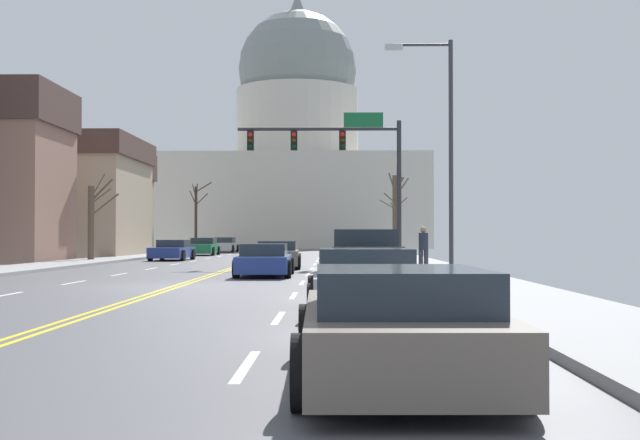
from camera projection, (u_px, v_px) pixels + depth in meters
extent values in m
cube|color=#515156|center=(176.00, 288.00, 22.65)|extent=(14.00, 180.00, 0.06)
cube|color=yellow|center=(171.00, 287.00, 22.65)|extent=(0.10, 176.40, 0.00)
cube|color=yellow|center=(180.00, 287.00, 22.65)|extent=(0.10, 176.40, 0.00)
cube|color=silver|center=(246.00, 366.00, 8.89)|extent=(0.12, 2.20, 0.00)
cube|color=silver|center=(279.00, 318.00, 14.09)|extent=(0.12, 2.20, 0.00)
cube|color=silver|center=(294.00, 296.00, 19.29)|extent=(0.12, 2.20, 0.00)
cube|color=silver|center=(302.00, 283.00, 24.49)|extent=(0.12, 2.20, 0.00)
cube|color=silver|center=(308.00, 274.00, 29.69)|extent=(0.12, 2.20, 0.00)
cube|color=silver|center=(312.00, 269.00, 34.88)|extent=(0.12, 2.20, 0.00)
cube|color=silver|center=(315.00, 264.00, 40.08)|extent=(0.12, 2.20, 0.00)
cube|color=silver|center=(317.00, 261.00, 45.28)|extent=(0.12, 2.20, 0.00)
cube|color=silver|center=(319.00, 258.00, 50.48)|extent=(0.12, 2.20, 0.00)
cube|color=silver|center=(320.00, 256.00, 55.68)|extent=(0.12, 2.20, 0.00)
cube|color=silver|center=(321.00, 254.00, 60.87)|extent=(0.12, 2.20, 0.00)
cube|color=silver|center=(322.00, 253.00, 66.07)|extent=(0.12, 2.20, 0.00)
cube|color=silver|center=(323.00, 252.00, 71.27)|extent=(0.12, 2.20, 0.00)
cube|color=silver|center=(324.00, 251.00, 76.47)|extent=(0.12, 2.20, 0.00)
cube|color=silver|center=(325.00, 250.00, 81.67)|extent=(0.12, 2.20, 0.00)
cube|color=silver|center=(325.00, 249.00, 86.87)|extent=(0.12, 2.20, 0.00)
cube|color=silver|center=(4.00, 295.00, 19.41)|extent=(0.12, 2.20, 0.00)
cube|color=silver|center=(74.00, 283.00, 24.61)|extent=(0.12, 2.20, 0.00)
cube|color=silver|center=(119.00, 274.00, 29.81)|extent=(0.12, 2.20, 0.00)
cube|color=silver|center=(151.00, 269.00, 35.01)|extent=(0.12, 2.20, 0.00)
cube|color=silver|center=(175.00, 264.00, 40.21)|extent=(0.12, 2.20, 0.00)
cube|color=silver|center=(193.00, 261.00, 45.40)|extent=(0.12, 2.20, 0.00)
cube|color=silver|center=(208.00, 258.00, 50.60)|extent=(0.12, 2.20, 0.00)
cube|color=silver|center=(220.00, 256.00, 55.80)|extent=(0.12, 2.20, 0.00)
cube|color=silver|center=(229.00, 254.00, 61.00)|extent=(0.12, 2.20, 0.00)
cube|color=silver|center=(238.00, 253.00, 66.20)|extent=(0.12, 2.20, 0.00)
cube|color=silver|center=(245.00, 252.00, 71.40)|extent=(0.12, 2.20, 0.00)
cube|color=silver|center=(251.00, 251.00, 76.59)|extent=(0.12, 2.20, 0.00)
cube|color=silver|center=(256.00, 250.00, 81.79)|extent=(0.12, 2.20, 0.00)
cube|color=silver|center=(261.00, 249.00, 86.99)|extent=(0.12, 2.20, 0.00)
cube|color=gray|center=(478.00, 285.00, 22.50)|extent=(3.00, 180.00, 0.14)
cylinder|color=#28282D|center=(399.00, 191.00, 38.70)|extent=(0.22, 0.22, 6.85)
cylinder|color=#28282D|center=(318.00, 129.00, 38.83)|extent=(7.80, 0.16, 0.16)
cube|color=black|center=(342.00, 141.00, 38.79)|extent=(0.32, 0.28, 0.92)
sphere|color=red|center=(342.00, 134.00, 38.64)|extent=(0.22, 0.22, 0.22)
sphere|color=#332B05|center=(342.00, 140.00, 38.63)|extent=(0.22, 0.22, 0.22)
sphere|color=black|center=(342.00, 146.00, 38.63)|extent=(0.22, 0.22, 0.22)
cube|color=black|center=(294.00, 141.00, 38.84)|extent=(0.32, 0.28, 0.92)
sphere|color=red|center=(294.00, 135.00, 38.68)|extent=(0.22, 0.22, 0.22)
sphere|color=#332B05|center=(294.00, 140.00, 38.68)|extent=(0.22, 0.22, 0.22)
sphere|color=black|center=(294.00, 146.00, 38.67)|extent=(0.22, 0.22, 0.22)
cube|color=black|center=(251.00, 141.00, 38.87)|extent=(0.32, 0.28, 0.92)
sphere|color=red|center=(250.00, 135.00, 38.72)|extent=(0.22, 0.22, 0.22)
sphere|color=#332B05|center=(250.00, 140.00, 38.71)|extent=(0.22, 0.22, 0.22)
sphere|color=black|center=(250.00, 146.00, 38.71)|extent=(0.22, 0.22, 0.22)
cube|color=#146033|center=(363.00, 120.00, 38.81)|extent=(1.90, 0.06, 0.70)
cylinder|color=#333338|center=(451.00, 158.00, 25.62)|extent=(0.14, 0.14, 7.56)
cylinder|color=#333338|center=(422.00, 45.00, 25.71)|extent=(1.82, 0.09, 0.09)
cube|color=#B2B2AD|center=(394.00, 47.00, 25.72)|extent=(0.56, 0.24, 0.16)
cube|color=beige|center=(297.00, 204.00, 97.02)|extent=(30.35, 20.86, 10.61)
cylinder|color=beige|center=(297.00, 125.00, 97.20)|extent=(14.70, 14.70, 8.40)
sphere|color=gray|center=(297.00, 70.00, 97.33)|extent=(14.25, 14.25, 14.25)
cone|color=gray|center=(297.00, 2.00, 97.49)|extent=(1.80, 1.80, 2.40)
cube|color=#6B6056|center=(277.00, 258.00, 35.22)|extent=(1.97, 4.41, 0.63)
cube|color=#232D38|center=(277.00, 246.00, 35.11)|extent=(1.67, 2.05, 0.40)
cylinder|color=black|center=(258.00, 260.00, 36.55)|extent=(0.24, 0.65, 0.64)
cylinder|color=black|center=(299.00, 260.00, 36.58)|extent=(0.24, 0.65, 0.64)
cylinder|color=black|center=(255.00, 262.00, 33.85)|extent=(0.24, 0.65, 0.64)
cylinder|color=black|center=(298.00, 262.00, 33.89)|extent=(0.24, 0.65, 0.64)
cube|color=navy|center=(265.00, 264.00, 28.61)|extent=(1.83, 4.71, 0.57)
cube|color=#232D38|center=(264.00, 250.00, 28.28)|extent=(1.58, 2.27, 0.42)
cylinder|color=black|center=(244.00, 266.00, 30.05)|extent=(0.23, 0.64, 0.64)
cylinder|color=black|center=(291.00, 266.00, 30.05)|extent=(0.23, 0.64, 0.64)
cylinder|color=black|center=(236.00, 269.00, 27.16)|extent=(0.23, 0.64, 0.64)
cylinder|color=black|center=(288.00, 269.00, 27.16)|extent=(0.23, 0.64, 0.64)
cube|color=black|center=(366.00, 266.00, 22.36)|extent=(2.04, 5.24, 0.73)
cube|color=#1E2833|center=(366.00, 241.00, 23.10)|extent=(1.82, 1.80, 0.67)
cube|color=black|center=(369.00, 251.00, 19.83)|extent=(1.79, 0.13, 0.22)
cylinder|color=black|center=(333.00, 270.00, 23.95)|extent=(0.29, 0.80, 0.80)
cylinder|color=black|center=(398.00, 271.00, 23.88)|extent=(0.29, 0.80, 0.80)
cylinder|color=black|center=(330.00, 276.00, 20.83)|extent=(0.29, 0.80, 0.80)
cylinder|color=black|center=(405.00, 276.00, 20.76)|extent=(0.29, 0.80, 0.80)
cube|color=#9EA3A8|center=(364.00, 289.00, 14.88)|extent=(1.99, 4.48, 0.59)
cube|color=#232D38|center=(364.00, 261.00, 14.72)|extent=(1.70, 2.20, 0.45)
cylinder|color=black|center=(313.00, 291.00, 16.24)|extent=(0.24, 0.65, 0.64)
cylinder|color=black|center=(406.00, 291.00, 16.26)|extent=(0.24, 0.65, 0.64)
cylinder|color=black|center=(313.00, 302.00, 13.50)|extent=(0.24, 0.65, 0.64)
cylinder|color=black|center=(425.00, 302.00, 13.51)|extent=(0.24, 0.65, 0.64)
cube|color=#6B6056|center=(395.00, 335.00, 8.03)|extent=(1.86, 4.58, 0.59)
cube|color=#232D38|center=(399.00, 289.00, 7.61)|extent=(1.61, 2.29, 0.39)
cylinder|color=black|center=(308.00, 331.00, 9.43)|extent=(0.23, 0.64, 0.64)
cylinder|color=black|center=(459.00, 331.00, 9.44)|extent=(0.23, 0.64, 0.64)
cylinder|color=black|center=(304.00, 372.00, 6.61)|extent=(0.23, 0.64, 0.64)
cylinder|color=black|center=(519.00, 372.00, 6.62)|extent=(0.23, 0.64, 0.64)
cube|color=navy|center=(172.00, 252.00, 46.69)|extent=(2.02, 4.30, 0.60)
cube|color=#232D38|center=(174.00, 244.00, 47.08)|extent=(1.70, 1.86, 0.43)
cylinder|color=black|center=(183.00, 255.00, 45.33)|extent=(0.25, 0.65, 0.64)
cylinder|color=black|center=(150.00, 255.00, 45.43)|extent=(0.25, 0.65, 0.64)
cylinder|color=black|center=(193.00, 254.00, 47.94)|extent=(0.25, 0.65, 0.64)
cylinder|color=black|center=(162.00, 254.00, 48.05)|extent=(0.25, 0.65, 0.64)
cube|color=#1E7247|center=(203.00, 249.00, 58.68)|extent=(1.89, 4.69, 0.66)
cube|color=#232D38|center=(204.00, 241.00, 59.06)|extent=(1.64, 2.12, 0.45)
cylinder|color=black|center=(213.00, 251.00, 57.22)|extent=(0.23, 0.64, 0.64)
cylinder|color=black|center=(187.00, 251.00, 57.24)|extent=(0.23, 0.64, 0.64)
cylinder|color=black|center=(218.00, 250.00, 60.12)|extent=(0.23, 0.64, 0.64)
cylinder|color=black|center=(194.00, 250.00, 60.14)|extent=(0.23, 0.64, 0.64)
cube|color=silver|center=(225.00, 246.00, 69.64)|extent=(1.90, 4.56, 0.66)
cube|color=#232D38|center=(225.00, 240.00, 69.82)|extent=(1.64, 1.96, 0.46)
cylinder|color=black|center=(233.00, 249.00, 68.21)|extent=(0.23, 0.64, 0.64)
cylinder|color=black|center=(211.00, 249.00, 68.27)|extent=(0.23, 0.64, 0.64)
cylinder|color=black|center=(237.00, 248.00, 71.01)|extent=(0.23, 0.64, 0.64)
cylinder|color=black|center=(217.00, 248.00, 71.08)|extent=(0.23, 0.64, 0.64)
cube|color=tan|center=(72.00, 215.00, 71.14)|extent=(12.84, 7.72, 6.47)
cube|color=#47332D|center=(72.00, 165.00, 71.22)|extent=(13.36, 8.03, 2.37)
cube|color=tan|center=(45.00, 209.00, 54.70)|extent=(12.47, 9.94, 6.55)
cube|color=#47332D|center=(45.00, 150.00, 54.78)|extent=(12.97, 10.34, 1.50)
cylinder|color=brown|center=(395.00, 215.00, 53.12)|extent=(0.36, 0.36, 5.28)
cylinder|color=brown|center=(392.00, 182.00, 53.56)|extent=(0.48, 0.91, 1.35)
cylinder|color=brown|center=(397.00, 195.00, 53.45)|extent=(0.35, 0.72, 1.14)
cylinder|color=brown|center=(388.00, 205.00, 52.84)|extent=(1.10, 0.68, 0.63)
cylinder|color=brown|center=(401.00, 203.00, 53.11)|extent=(0.83, 0.09, 0.78)
cylinder|color=brown|center=(402.00, 188.00, 53.32)|extent=(1.01, 0.46, 1.37)
cylinder|color=brown|center=(394.00, 196.00, 53.75)|extent=(0.12, 1.27, 0.87)
cylinder|color=#423328|center=(196.00, 218.00, 75.61)|extent=(0.27, 0.27, 5.91)
cylinder|color=#423328|center=(197.00, 191.00, 75.21)|extent=(0.38, 0.98, 1.36)
cylinder|color=#423328|center=(202.00, 199.00, 75.85)|extent=(1.13, 0.54, 1.15)
cylinder|color=#423328|center=(194.00, 191.00, 76.07)|extent=(0.58, 0.91, 1.46)
cylinder|color=#423328|center=(193.00, 198.00, 75.30)|extent=(0.58, 0.81, 1.29)
cylinder|color=#423328|center=(204.00, 187.00, 76.02)|extent=(1.44, 0.87, 1.02)
cylinder|color=brown|center=(397.00, 219.00, 43.68)|extent=(0.26, 0.26, 4.37)
cylinder|color=brown|center=(397.00, 177.00, 43.09)|extent=(0.17, 1.34, 1.37)
cylinder|color=brown|center=(394.00, 207.00, 44.10)|extent=(0.36, 0.87, 0.58)
cylinder|color=brown|center=(391.00, 199.00, 43.89)|extent=(0.77, 0.44, 0.69)
cylinder|color=brown|center=(400.00, 183.00, 44.12)|extent=(0.51, 0.90, 0.72)
cylinder|color=brown|center=(400.00, 184.00, 43.21)|extent=(0.26, 1.07, 0.66)
cylinder|color=brown|center=(91.00, 223.00, 43.96)|extent=(0.36, 0.36, 4.01)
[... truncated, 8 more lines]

